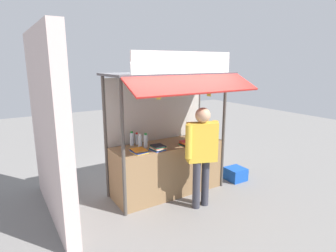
{
  "coord_description": "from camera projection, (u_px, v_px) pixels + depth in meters",
  "views": [
    {
      "loc": [
        -2.69,
        -4.28,
        2.49
      ],
      "look_at": [
        0.0,
        0.0,
        1.33
      ],
      "focal_mm": 29.69,
      "sensor_mm": 36.0,
      "label": 1
    }
  ],
  "objects": [
    {
      "name": "water_bottle_back_right",
      "position": [
        140.0,
        141.0,
        5.05
      ],
      "size": [
        0.07,
        0.07,
        0.25
      ],
      "color": "silver",
      "rests_on": "stall_counter"
    },
    {
      "name": "neighbour_wall",
      "position": [
        48.0,
        128.0,
        4.34
      ],
      "size": [
        0.2,
        2.4,
        2.98
      ],
      "primitive_type": "cube",
      "color": "beige",
      "rests_on": "ground"
    },
    {
      "name": "magazine_stack_far_right",
      "position": [
        139.0,
        151.0,
        4.77
      ],
      "size": [
        0.26,
        0.3,
        0.05
      ],
      "color": "yellow",
      "rests_on": "stall_counter"
    },
    {
      "name": "water_bottle_front_right",
      "position": [
        146.0,
        141.0,
        5.05
      ],
      "size": [
        0.07,
        0.07,
        0.26
      ],
      "color": "silver",
      "rests_on": "stall_counter"
    },
    {
      "name": "plastic_crate",
      "position": [
        236.0,
        174.0,
        6.0
      ],
      "size": [
        0.39,
        0.39,
        0.27
      ],
      "primitive_type": "cube",
      "rotation": [
        0.0,
        0.0,
        -0.03
      ],
      "color": "#194CB2",
      "rests_on": "ground"
    },
    {
      "name": "vendor_person",
      "position": [
        202.0,
        149.0,
        4.69
      ],
      "size": [
        0.67,
        0.38,
        1.77
      ],
      "rotation": [
        0.0,
        0.0,
        -0.36
      ],
      "color": "#383842",
      "rests_on": "ground"
    },
    {
      "name": "magazine_stack_mid_left",
      "position": [
        158.0,
        148.0,
        4.89
      ],
      "size": [
        0.25,
        0.26,
        0.09
      ],
      "color": "blue",
      "rests_on": "stall_counter"
    },
    {
      "name": "banana_bunch_leftmost",
      "position": [
        159.0,
        95.0,
        4.41
      ],
      "size": [
        0.09,
        0.1,
        0.28
      ],
      "color": "#332D23"
    },
    {
      "name": "stall_structure",
      "position": [
        166.0,
        110.0,
        5.19
      ],
      "size": [
        2.33,
        1.53,
        2.66
      ],
      "color": "#4C4742",
      "rests_on": "ground"
    },
    {
      "name": "stall_counter",
      "position": [
        168.0,
        168.0,
        5.37
      ],
      "size": [
        2.13,
        0.73,
        0.98
      ],
      "primitive_type": "cube",
      "color": "olive",
      "rests_on": "ground"
    },
    {
      "name": "magazine_stack_mid_right",
      "position": [
        187.0,
        143.0,
        5.18
      ],
      "size": [
        0.23,
        0.3,
        0.07
      ],
      "color": "green",
      "rests_on": "stall_counter"
    },
    {
      "name": "banana_bunch_rightmost",
      "position": [
        209.0,
        92.0,
        4.96
      ],
      "size": [
        0.1,
        0.1,
        0.29
      ],
      "color": "#332D23"
    },
    {
      "name": "water_bottle_center",
      "position": [
        137.0,
        139.0,
        5.23
      ],
      "size": [
        0.06,
        0.06,
        0.23
      ],
      "color": "silver",
      "rests_on": "stall_counter"
    },
    {
      "name": "water_bottle_front_left",
      "position": [
        198.0,
        131.0,
        5.66
      ],
      "size": [
        0.08,
        0.08,
        0.29
      ],
      "color": "silver",
      "rests_on": "stall_counter"
    },
    {
      "name": "ground_plane",
      "position": [
        168.0,
        191.0,
        5.48
      ],
      "size": [
        20.0,
        20.0,
        0.0
      ],
      "primitive_type": "plane",
      "color": "slate"
    },
    {
      "name": "water_bottle_rear_center",
      "position": [
        132.0,
        139.0,
        5.16
      ],
      "size": [
        0.07,
        0.07,
        0.27
      ],
      "color": "silver",
      "rests_on": "stall_counter"
    }
  ]
}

